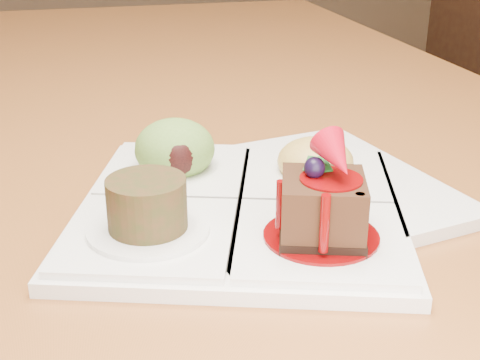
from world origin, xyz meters
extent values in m
cube|color=#955026|center=(0.00, 0.00, 0.73)|extent=(1.00, 1.80, 0.04)
cylinder|color=#955026|center=(0.44, 0.84, 0.35)|extent=(0.06, 0.06, 0.71)
cube|color=black|center=(0.56, 0.35, 0.50)|extent=(0.54, 0.54, 0.04)
cylinder|color=black|center=(0.39, 0.12, 0.24)|extent=(0.04, 0.04, 0.48)
cylinder|color=black|center=(0.73, 0.58, 0.24)|extent=(0.04, 0.04, 0.48)
cylinder|color=black|center=(0.33, 0.52, 0.24)|extent=(0.04, 0.04, 0.48)
cube|color=white|center=(0.02, -0.30, 0.76)|extent=(0.35, 0.35, 0.01)
cube|color=white|center=(0.06, -0.38, 0.77)|extent=(0.16, 0.16, 0.01)
cube|color=white|center=(-0.06, -0.34, 0.77)|extent=(0.16, 0.16, 0.01)
cube|color=white|center=(-0.02, -0.22, 0.77)|extent=(0.16, 0.16, 0.01)
cube|color=white|center=(0.10, -0.26, 0.77)|extent=(0.16, 0.16, 0.01)
cylinder|color=#620305|center=(0.06, -0.38, 0.77)|extent=(0.09, 0.09, 0.00)
cube|color=black|center=(0.06, -0.38, 0.77)|extent=(0.08, 0.08, 0.01)
cube|color=#391C0F|center=(0.06, -0.38, 0.80)|extent=(0.08, 0.08, 0.04)
cylinder|color=#620305|center=(0.06, -0.38, 0.82)|extent=(0.05, 0.05, 0.00)
sphere|color=black|center=(0.06, -0.38, 0.82)|extent=(0.02, 0.02, 0.02)
cone|color=#AB0B1D|center=(0.07, -0.39, 0.84)|extent=(0.03, 0.05, 0.04)
cube|color=#134E18|center=(0.07, -0.37, 0.82)|extent=(0.01, 0.02, 0.01)
cube|color=#134E18|center=(0.06, -0.37, 0.82)|extent=(0.02, 0.02, 0.01)
cylinder|color=#620305|center=(0.05, -0.41, 0.80)|extent=(0.01, 0.01, 0.04)
cylinder|color=#620305|center=(0.08, -0.41, 0.80)|extent=(0.01, 0.01, 0.04)
cylinder|color=#620305|center=(0.03, -0.38, 0.80)|extent=(0.01, 0.01, 0.04)
cylinder|color=white|center=(-0.06, -0.34, 0.77)|extent=(0.10, 0.10, 0.00)
cylinder|color=#472414|center=(-0.06, -0.34, 0.79)|extent=(0.06, 0.06, 0.04)
cylinder|color=#4D2F10|center=(-0.06, -0.34, 0.81)|extent=(0.05, 0.05, 0.00)
ellipsoid|color=olive|center=(-0.02, -0.22, 0.79)|extent=(0.08, 0.08, 0.06)
ellipsoid|color=black|center=(-0.02, -0.24, 0.79)|extent=(0.04, 0.03, 0.03)
ellipsoid|color=gold|center=(0.10, -0.26, 0.78)|extent=(0.07, 0.07, 0.04)
cube|color=#D14C0F|center=(0.12, -0.25, 0.78)|extent=(0.02, 0.02, 0.02)
cube|color=#3C7419|center=(0.10, -0.24, 0.78)|extent=(0.02, 0.02, 0.02)
cube|color=#D14C0F|center=(0.09, -0.26, 0.78)|extent=(0.02, 0.02, 0.02)
cube|color=#3C7419|center=(0.11, -0.27, 0.78)|extent=(0.02, 0.02, 0.02)
cube|color=white|center=(0.08, -0.27, 0.76)|extent=(0.29, 0.29, 0.01)
camera|label=1|loc=(-0.11, -0.80, 1.01)|focal=50.00mm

